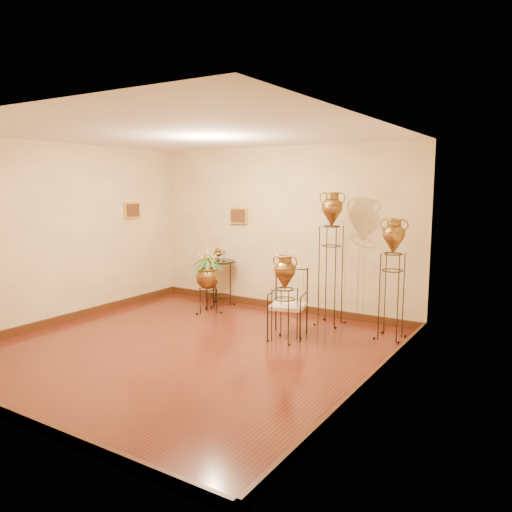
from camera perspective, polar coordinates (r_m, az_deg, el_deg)
The scene contains 8 objects.
ground at distance 6.83m, azimuth -7.73°, elevation -10.35°, with size 5.00×5.00×0.00m, color maroon.
room_shell at distance 6.50m, azimuth -8.02°, elevation 4.31°, with size 5.02×5.02×2.81m.
amphora_tall at distance 7.71m, azimuth 8.56°, elevation -0.14°, with size 0.44×0.44×2.07m.
amphora_mid at distance 7.21m, azimuth 15.29°, elevation -2.44°, with size 0.48×0.48×1.72m.
amphora_short at distance 6.91m, azimuth 3.30°, elevation -4.80°, with size 0.38×0.38×1.23m.
planter_urn at distance 8.45m, azimuth -5.55°, elevation -2.11°, with size 0.66×0.66×1.17m.
armchair at distance 7.15m, azimuth 3.65°, elevation -5.42°, with size 0.65×0.62×0.96m.
side_table at distance 8.99m, azimuth -4.16°, elevation -2.97°, with size 0.57×0.57×1.03m.
Camera 1 is at (4.18, -4.95, 2.17)m, focal length 35.00 mm.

